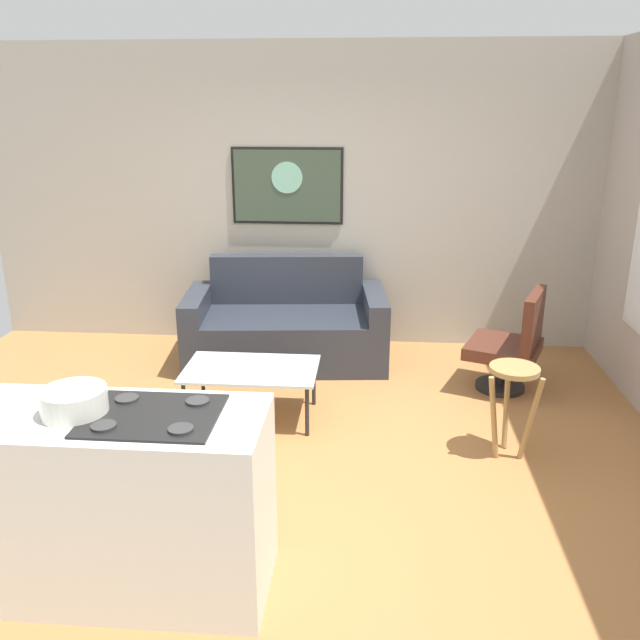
% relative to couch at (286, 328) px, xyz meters
% --- Properties ---
extents(ground, '(6.40, 6.40, 0.04)m').
position_rel_couch_xyz_m(ground, '(0.24, -1.84, -0.32)').
color(ground, '#A36B3A').
extents(back_wall, '(6.40, 0.05, 2.80)m').
position_rel_couch_xyz_m(back_wall, '(0.24, 0.59, 1.10)').
color(back_wall, '#AAA698').
rests_on(back_wall, ground).
extents(couch, '(1.86, 1.08, 0.91)m').
position_rel_couch_xyz_m(couch, '(0.00, 0.00, 0.00)').
color(couch, '#292E37').
rests_on(couch, ground).
extents(coffee_table, '(0.98, 0.61, 0.40)m').
position_rel_couch_xyz_m(coffee_table, '(-0.10, -1.20, 0.07)').
color(coffee_table, silver).
rests_on(coffee_table, ground).
extents(armchair, '(0.72, 0.73, 0.85)m').
position_rel_couch_xyz_m(armchair, '(1.92, -0.53, 0.11)').
color(armchair, black).
rests_on(armchair, ground).
extents(bar_stool, '(0.37, 0.37, 0.64)m').
position_rel_couch_xyz_m(bar_stool, '(1.71, -1.61, 0.19)').
color(bar_stool, '#A07C47').
rests_on(bar_stool, ground).
extents(kitchen_counter, '(1.58, 0.60, 0.94)m').
position_rel_couch_xyz_m(kitchen_counter, '(-0.48, -3.05, 0.16)').
color(kitchen_counter, silver).
rests_on(kitchen_counter, ground).
extents(mixing_bowl, '(0.30, 0.30, 0.12)m').
position_rel_couch_xyz_m(mixing_bowl, '(-0.55, -3.06, 0.68)').
color(mixing_bowl, silver).
rests_on(mixing_bowl, kitchen_counter).
extents(wall_painting, '(1.05, 0.03, 0.71)m').
position_rel_couch_xyz_m(wall_painting, '(-0.04, 0.54, 1.22)').
color(wall_painting, black).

